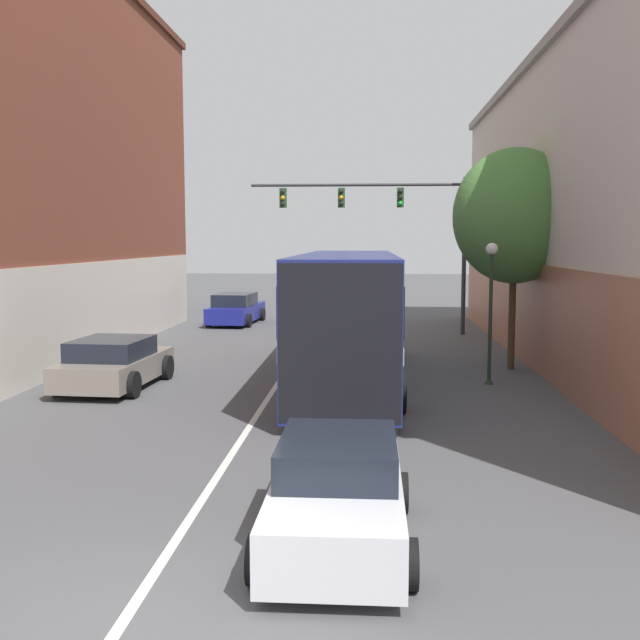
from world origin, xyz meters
TOP-DOWN VIEW (x-y plane):
  - ground_plane at (0.00, 0.00)m, footprint 160.00×160.00m
  - lane_center_line at (0.00, 14.09)m, footprint 0.14×40.19m
  - bus at (1.90, 13.54)m, footprint 2.88×12.27m
  - hatchback_foreground at (2.11, 2.31)m, footprint 1.93×3.86m
  - parked_car_left_near at (-3.77, 27.48)m, footprint 2.30×4.81m
  - parked_car_left_mid at (-4.26, 12.14)m, footprint 2.36×4.26m
  - traffic_signal_gantry at (3.38, 24.17)m, footprint 8.90×0.36m
  - street_lamp at (5.76, 13.31)m, footprint 0.33×0.33m
  - street_tree_near at (6.79, 15.76)m, footprint 3.67×3.30m

SIDE VIEW (x-z plane):
  - ground_plane at x=0.00m, z-range 0.00..0.00m
  - lane_center_line at x=0.00m, z-range 0.00..0.01m
  - hatchback_foreground at x=2.11m, z-range -0.03..1.32m
  - parked_car_left_mid at x=-4.26m, z-range -0.02..1.31m
  - parked_car_left_near at x=-3.77m, z-range -0.04..1.40m
  - bus at x=1.90m, z-range 0.22..3.75m
  - street_lamp at x=5.76m, z-range 0.37..4.21m
  - street_tree_near at x=6.79m, z-range 1.29..7.93m
  - traffic_signal_gantry at x=3.38m, z-range 1.61..8.08m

